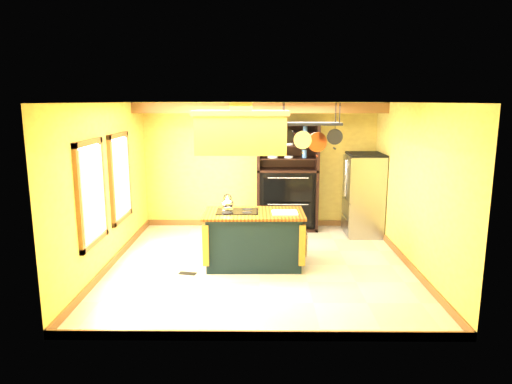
{
  "coord_description": "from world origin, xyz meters",
  "views": [
    {
      "loc": [
        0.01,
        -7.33,
        2.73
      ],
      "look_at": [
        -0.06,
        0.3,
        1.2
      ],
      "focal_mm": 32.0,
      "sensor_mm": 36.0,
      "label": 1
    }
  ],
  "objects_px": {
    "pot_rack": "(310,129)",
    "refrigerator": "(363,197)",
    "kitchen_island": "(254,238)",
    "range_hood": "(241,131)",
    "hutch": "(287,188)"
  },
  "relations": [
    {
      "from": "kitchen_island",
      "to": "range_hood",
      "type": "height_order",
      "value": "range_hood"
    },
    {
      "from": "hutch",
      "to": "kitchen_island",
      "type": "bearing_deg",
      "value": -106.71
    },
    {
      "from": "pot_rack",
      "to": "refrigerator",
      "type": "distance_m",
      "value": 2.71
    },
    {
      "from": "range_hood",
      "to": "refrigerator",
      "type": "relative_size",
      "value": 0.91
    },
    {
      "from": "pot_rack",
      "to": "hutch",
      "type": "bearing_deg",
      "value": 95.67
    },
    {
      "from": "kitchen_island",
      "to": "pot_rack",
      "type": "xyz_separation_m",
      "value": [
        0.91,
        0.0,
        1.81
      ]
    },
    {
      "from": "pot_rack",
      "to": "refrigerator",
      "type": "bearing_deg",
      "value": 54.53
    },
    {
      "from": "range_hood",
      "to": "hutch",
      "type": "distance_m",
      "value": 2.79
    },
    {
      "from": "hutch",
      "to": "refrigerator",
      "type": "bearing_deg",
      "value": -15.17
    },
    {
      "from": "refrigerator",
      "to": "kitchen_island",
      "type": "bearing_deg",
      "value": -140.23
    },
    {
      "from": "range_hood",
      "to": "refrigerator",
      "type": "height_order",
      "value": "range_hood"
    },
    {
      "from": "kitchen_island",
      "to": "range_hood",
      "type": "xyz_separation_m",
      "value": [
        -0.2,
        -0.0,
        1.79
      ]
    },
    {
      "from": "refrigerator",
      "to": "pot_rack",
      "type": "bearing_deg",
      "value": -125.47
    },
    {
      "from": "refrigerator",
      "to": "hutch",
      "type": "relative_size",
      "value": 0.72
    },
    {
      "from": "kitchen_island",
      "to": "pot_rack",
      "type": "relative_size",
      "value": 1.66
    }
  ]
}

